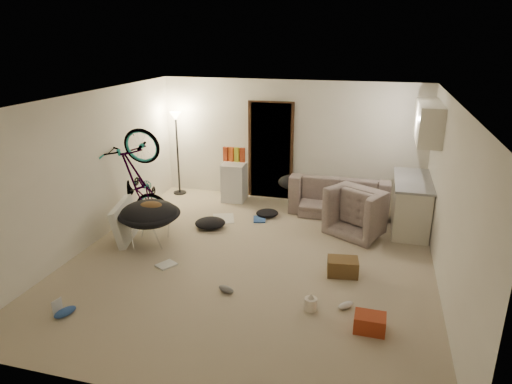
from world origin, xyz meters
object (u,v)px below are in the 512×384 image
(saucer_chair, at_px, (150,219))
(drink_case_b, at_px, (370,323))
(kitchen_counter, at_px, (410,205))
(armchair, at_px, (365,214))
(floor_lamp, at_px, (177,135))
(sofa, at_px, (339,198))
(tv_box, at_px, (125,221))
(juicer, at_px, (311,303))
(mini_fridge, at_px, (234,182))
(bicycle, at_px, (140,201))
(drink_case_a, at_px, (343,267))

(saucer_chair, xyz_separation_m, drink_case_b, (3.66, -1.52, -0.33))
(kitchen_counter, bearing_deg, armchair, -154.50)
(floor_lamp, distance_m, armchair, 4.29)
(kitchen_counter, xyz_separation_m, sofa, (-1.31, 0.45, -0.16))
(saucer_chair, bearing_deg, floor_lamp, 103.44)
(tv_box, xyz_separation_m, juicer, (3.41, -1.32, -0.23))
(mini_fridge, xyz_separation_m, tv_box, (-1.21, -2.34, -0.08))
(drink_case_b, bearing_deg, juicer, 162.13)
(tv_box, bearing_deg, kitchen_counter, 6.67)
(sofa, relative_size, mini_fridge, 2.38)
(saucer_chair, bearing_deg, armchair, 23.09)
(mini_fridge, height_order, saucer_chair, mini_fridge)
(bicycle, bearing_deg, drink_case_a, -106.75)
(kitchen_counter, bearing_deg, mini_fridge, 171.13)
(kitchen_counter, relative_size, drink_case_b, 4.09)
(bicycle, bearing_deg, armchair, -81.57)
(bicycle, xyz_separation_m, drink_case_a, (3.72, -0.85, -0.37))
(sofa, xyz_separation_m, tv_box, (-3.42, -2.24, 0.04))
(floor_lamp, bearing_deg, kitchen_counter, -7.66)
(bicycle, height_order, saucer_chair, bicycle)
(floor_lamp, relative_size, saucer_chair, 1.75)
(floor_lamp, distance_m, mini_fridge, 1.59)
(mini_fridge, bearing_deg, bicycle, -126.62)
(juicer, bearing_deg, sofa, 89.77)
(armchair, relative_size, saucer_chair, 0.94)
(drink_case_a, bearing_deg, sofa, 88.99)
(kitchen_counter, distance_m, drink_case_b, 3.43)
(floor_lamp, distance_m, tv_box, 2.63)
(tv_box, distance_m, drink_case_b, 4.45)
(bicycle, distance_m, drink_case_a, 3.83)
(kitchen_counter, xyz_separation_m, drink_case_a, (-1.01, -2.08, -0.31))
(kitchen_counter, distance_m, bicycle, 4.89)
(drink_case_b, height_order, juicer, juicer)
(armchair, xyz_separation_m, drink_case_b, (0.20, -2.99, -0.21))
(saucer_chair, bearing_deg, drink_case_b, -22.51)
(mini_fridge, xyz_separation_m, saucer_chair, (-0.71, -2.39, 0.03))
(floor_lamp, bearing_deg, drink_case_b, -43.31)
(kitchen_counter, relative_size, armchair, 1.55)
(sofa, relative_size, saucer_chair, 1.85)
(drink_case_a, bearing_deg, bicycle, 159.41)
(floor_lamp, relative_size, drink_case_b, 4.94)
(drink_case_a, bearing_deg, saucer_chair, 168.03)
(tv_box, bearing_deg, drink_case_a, -18.56)
(saucer_chair, xyz_separation_m, tv_box, (-0.50, 0.05, -0.11))
(mini_fridge, distance_m, tv_box, 2.63)
(kitchen_counter, xyz_separation_m, bicycle, (-4.73, -1.23, 0.06))
(mini_fridge, distance_m, drink_case_a, 3.65)
(bicycle, height_order, drink_case_b, bicycle)
(drink_case_b, bearing_deg, kitchen_counter, 81.09)
(bicycle, distance_m, saucer_chair, 0.79)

